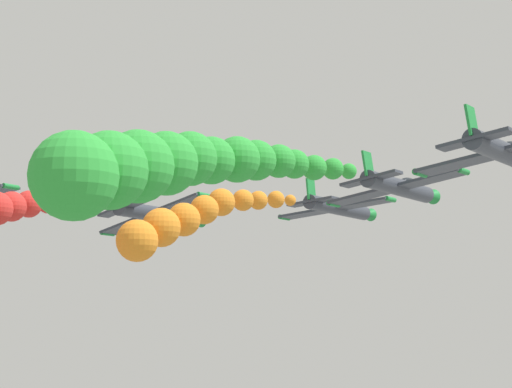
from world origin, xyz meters
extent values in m
cylinder|color=#333842|center=(0.27, 11.41, 68.54)|extent=(1.20, 9.00, 1.20)
cone|color=#1E8438|center=(0.27, 16.51, 68.54)|extent=(1.14, 1.20, 1.14)
cube|color=#333842|center=(0.27, 11.01, 68.44)|extent=(9.18, 1.90, 1.02)
cylinder|color=#1E8438|center=(-4.31, 11.01, 68.02)|extent=(0.39, 1.40, 0.39)
cylinder|color=#1E8438|center=(4.86, 11.01, 68.86)|extent=(0.39, 1.40, 0.39)
cube|color=#333842|center=(0.26, 7.41, 68.59)|extent=(3.80, 1.20, 0.53)
cube|color=#1E8438|center=(0.18, 7.31, 69.50)|extent=(0.29, 1.10, 1.61)
ellipsoid|color=black|center=(0.22, 13.21, 69.03)|extent=(0.86, 2.20, 0.77)
sphere|color=orange|center=(0.19, 4.26, 68.37)|extent=(0.82, 0.82, 0.82)
sphere|color=orange|center=(0.31, 2.11, 68.19)|extent=(1.21, 1.21, 1.21)
sphere|color=orange|center=(0.21, -0.04, 67.91)|extent=(1.29, 1.29, 1.29)
sphere|color=orange|center=(0.37, -2.20, 67.68)|extent=(1.43, 1.43, 1.43)
sphere|color=orange|center=(0.10, -4.35, 67.33)|extent=(1.79, 1.79, 1.79)
sphere|color=orange|center=(0.29, -6.50, 66.63)|extent=(1.83, 1.83, 1.83)
sphere|color=orange|center=(0.28, -8.65, 65.82)|extent=(2.06, 2.06, 2.06)
sphere|color=orange|center=(0.22, -10.81, 65.16)|extent=(2.33, 2.33, 2.33)
sphere|color=orange|center=(0.16, -12.96, 64.22)|extent=(2.44, 2.44, 2.44)
cylinder|color=#333842|center=(-9.90, 1.95, 67.78)|extent=(1.34, 9.00, 1.34)
cone|color=#1E8438|center=(-9.90, 7.05, 67.78)|extent=(1.27, 1.20, 1.27)
cube|color=#333842|center=(-9.87, 1.55, 67.68)|extent=(8.95, 1.90, 2.47)
cylinder|color=#1E8438|center=(-14.33, 1.55, 66.53)|extent=(0.44, 1.40, 0.44)
cylinder|color=#1E8438|center=(-5.42, 1.55, 68.83)|extent=(0.44, 1.40, 0.44)
cube|color=#333842|center=(-9.91, -2.05, 67.82)|extent=(3.72, 1.20, 1.12)
cube|color=#1E8438|center=(-10.14, -2.15, 68.71)|extent=(0.53, 1.10, 1.58)
ellipsoid|color=black|center=(-10.02, 3.75, 68.25)|extent=(0.95, 2.20, 0.88)
sphere|color=red|center=(-9.81, -4.87, 67.82)|extent=(1.05, 1.05, 1.05)
sphere|color=red|center=(-9.90, -6.68, 67.76)|extent=(1.23, 1.23, 1.23)
sphere|color=red|center=(-9.62, -8.49, 67.48)|extent=(1.25, 1.25, 1.25)
sphere|color=red|center=(-9.26, -10.31, 67.36)|extent=(1.53, 1.53, 1.53)
sphere|color=red|center=(-9.20, -12.12, 67.02)|extent=(1.71, 1.71, 1.71)
sphere|color=red|center=(-8.86, -13.94, 66.66)|extent=(1.86, 1.86, 1.86)
cylinder|color=#333842|center=(9.77, 1.71, 68.31)|extent=(1.26, 9.00, 1.26)
cone|color=#1E8438|center=(9.77, 6.81, 68.31)|extent=(1.20, 1.20, 1.20)
cube|color=#333842|center=(9.78, 1.31, 68.21)|extent=(9.11, 1.90, 1.63)
cylinder|color=#1E8438|center=(5.24, 1.31, 67.48)|extent=(0.41, 1.40, 0.41)
cylinder|color=#1E8438|center=(14.33, 1.31, 68.93)|extent=(0.41, 1.40, 0.41)
cube|color=#333842|center=(9.76, -2.29, 68.36)|extent=(3.78, 1.20, 0.78)
cube|color=#1E8438|center=(9.62, -2.39, 69.26)|extent=(0.39, 1.10, 1.60)
ellipsoid|color=black|center=(9.69, 3.51, 68.80)|extent=(0.90, 2.20, 0.82)
sphere|color=green|center=(9.85, -5.42, 68.41)|extent=(0.93, 0.93, 0.93)
sphere|color=green|center=(9.93, -7.55, 68.27)|extent=(1.23, 1.23, 1.23)
sphere|color=green|center=(9.89, -9.67, 68.06)|extent=(1.41, 1.41, 1.41)
sphere|color=green|center=(9.88, -11.80, 67.97)|extent=(1.58, 1.58, 1.58)
sphere|color=green|center=(10.18, -13.93, 67.81)|extent=(1.74, 1.74, 1.74)
sphere|color=green|center=(10.13, -16.06, 67.56)|extent=(2.05, 2.05, 2.05)
sphere|color=green|center=(10.39, -18.19, 67.28)|extent=(2.24, 2.24, 2.24)
sphere|color=green|center=(10.36, -20.32, 66.94)|extent=(2.23, 2.23, 2.23)
sphere|color=green|center=(10.67, -22.45, 66.69)|extent=(2.45, 2.45, 2.45)
sphere|color=green|center=(10.96, -24.58, 66.17)|extent=(2.77, 2.77, 2.77)
sphere|color=green|center=(11.13, -26.71, 65.73)|extent=(3.04, 3.04, 3.04)
sphere|color=green|center=(11.42, -28.84, 65.27)|extent=(3.11, 3.11, 3.11)
sphere|color=green|center=(11.54, -30.97, 64.78)|extent=(3.40, 3.40, 3.40)
cone|color=#1E8438|center=(-20.05, -2.02, 68.50)|extent=(1.20, 1.20, 1.20)
cylinder|color=#1E8438|center=(-15.49, -7.52, 69.13)|extent=(0.41, 1.40, 0.41)
cylinder|color=#333842|center=(19.73, -7.00, 68.41)|extent=(1.26, 9.00, 1.26)
cube|color=#333842|center=(19.75, -7.40, 68.31)|extent=(9.12, 1.90, 1.58)
cylinder|color=#1E8438|center=(15.20, -7.40, 67.61)|extent=(0.41, 1.40, 0.41)
cube|color=#333842|center=(19.72, -11.00, 68.46)|extent=(3.78, 1.20, 0.76)
cube|color=#1E8438|center=(19.58, -11.10, 69.36)|extent=(0.38, 1.10, 1.60)
camera|label=1|loc=(37.87, -60.08, 59.01)|focal=74.20mm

